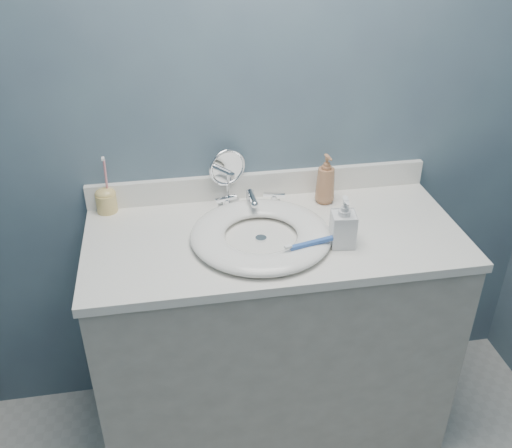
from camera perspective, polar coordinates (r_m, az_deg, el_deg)
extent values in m
cube|color=#48596C|center=(1.95, 0.38, 11.35)|extent=(2.20, 0.02, 2.40)
cube|color=#B3AFA4|center=(2.13, 1.65, -11.36)|extent=(1.20, 0.55, 0.85)
cube|color=white|center=(1.86, 1.85, -1.32)|extent=(1.22, 0.57, 0.03)
cube|color=white|center=(2.05, 0.41, 4.00)|extent=(1.22, 0.02, 0.09)
cylinder|color=silver|center=(1.81, 0.50, -1.47)|extent=(0.04, 0.04, 0.01)
cube|color=silver|center=(1.99, -0.58, 1.81)|extent=(0.22, 0.05, 0.01)
cylinder|color=silver|center=(1.98, -0.59, 2.54)|extent=(0.03, 0.03, 0.06)
cylinder|color=silver|center=(1.92, -0.37, 2.61)|extent=(0.02, 0.09, 0.02)
sphere|color=silver|center=(1.89, -0.15, 1.96)|extent=(0.03, 0.03, 0.03)
cylinder|color=silver|center=(1.97, -3.02, 2.00)|extent=(0.02, 0.02, 0.03)
cube|color=silver|center=(1.96, -3.04, 2.53)|extent=(0.08, 0.03, 0.01)
cylinder|color=silver|center=(2.00, 1.82, 2.41)|extent=(0.02, 0.02, 0.03)
cube|color=silver|center=(1.99, 1.83, 2.94)|extent=(0.08, 0.03, 0.01)
cylinder|color=silver|center=(2.03, -2.79, 2.42)|extent=(0.08, 0.08, 0.01)
cylinder|color=silver|center=(2.01, -2.83, 3.68)|extent=(0.01, 0.01, 0.10)
torus|color=silver|center=(1.98, -2.88, 5.69)|extent=(0.13, 0.05, 0.14)
cylinder|color=white|center=(1.98, -2.88, 5.69)|extent=(0.11, 0.04, 0.11)
imported|color=#A7704B|center=(2.00, 6.99, 4.49)|extent=(0.08, 0.08, 0.18)
imported|color=silver|center=(1.77, 8.76, 0.22)|extent=(0.08, 0.08, 0.17)
cylinder|color=#DDBF6E|center=(2.02, -14.72, 2.07)|extent=(0.07, 0.07, 0.07)
ellipsoid|color=#DDBF6E|center=(2.01, -14.85, 2.90)|extent=(0.07, 0.06, 0.04)
cylinder|color=pink|center=(1.98, -14.78, 4.52)|extent=(0.02, 0.02, 0.13)
cube|color=white|center=(1.94, -15.07, 6.32)|extent=(0.01, 0.02, 0.01)
cube|color=#325CB1|center=(1.73, 5.74, -1.90)|extent=(0.15, 0.05, 0.01)
cube|color=white|center=(1.69, 3.22, -2.30)|extent=(0.02, 0.02, 0.01)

